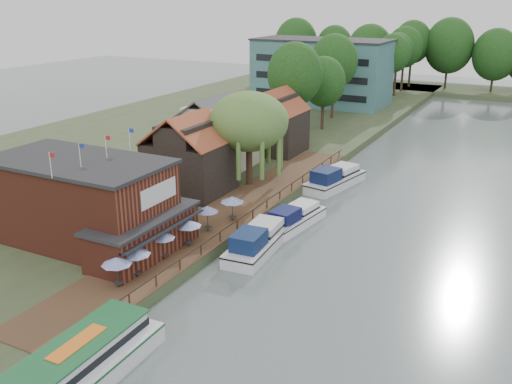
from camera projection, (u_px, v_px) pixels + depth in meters
The scene contains 27 objects.
ground at pixel (253, 286), 43.55m from camera, with size 260.00×260.00×0.00m, color #505D5C.
land_bank at pixel (185, 139), 85.81m from camera, with size 50.00×140.00×1.00m, color #384728.
quay_deck at pixel (228, 214), 55.08m from camera, with size 6.00×50.00×0.10m, color #47301E.
quay_rail at pixel (255, 213), 54.17m from camera, with size 0.20×49.00×1.00m, color black, non-canonical shape.
pub at pixel (98, 204), 47.30m from camera, with size 20.00×11.00×7.30m, color maroon, non-canonical shape.
hotel_block at pixel (321, 71), 109.47m from camera, with size 25.40×12.40×12.30m, color #38666B, non-canonical shape.
cottage_a at pixel (189, 153), 60.11m from camera, with size 8.60×7.60×8.50m, color black, non-canonical shape.
cottage_b at pixel (214, 131), 69.80m from camera, with size 9.60×8.60×8.50m, color beige, non-canonical shape.
cottage_c at pixel (276, 121), 75.60m from camera, with size 7.60×7.60×8.50m, color black, non-canonical shape.
willow at pixel (249, 139), 62.02m from camera, with size 8.60×8.60×10.43m, color #476B2D, non-canonical shape.
umbrella_0 at pixel (118, 272), 40.80m from camera, with size 2.23×2.23×2.38m, color #1C359A, non-canonical shape.
umbrella_1 at pixel (136, 262), 42.31m from camera, with size 2.27×2.27×2.38m, color navy, non-canonical shape.
umbrella_2 at pixel (163, 246), 45.17m from camera, with size 2.00×2.00×2.38m, color navy, non-canonical shape.
umbrella_3 at pixel (188, 233), 47.51m from camera, with size 2.25×2.25×2.38m, color #1C3C9A, non-canonical shape.
umbrella_4 at pixel (208, 218), 50.64m from camera, with size 2.01×2.01×2.38m, color navy, non-canonical shape.
umbrella_5 at pixel (232, 209), 52.98m from camera, with size 2.22×2.22×2.38m, color #1C329A, non-canonical shape.
cruiser_0 at pixel (258, 238), 49.15m from camera, with size 3.33×10.31×2.52m, color silver, non-canonical shape.
cruiser_1 at pixel (295, 215), 54.57m from camera, with size 3.01×9.33×2.24m, color white, non-canonical shape.
cruiser_2 at pixel (335, 176), 65.74m from camera, with size 3.41×10.55×2.58m, color silver, non-canonical shape.
tour_boat at pixel (71, 370), 31.58m from camera, with size 3.69×13.05×2.85m, color silver, non-canonical shape.
swan at pixel (121, 370), 33.54m from camera, with size 0.44×0.44×0.44m, color white.
bank_tree_0 at pixel (294, 92), 80.85m from camera, with size 7.77×7.77×14.04m, color #143811, non-canonical shape.
bank_tree_1 at pixel (323, 93), 88.22m from camera, with size 6.75×6.75×11.34m, color #143811, non-canonical shape.
bank_tree_2 at pixel (333, 77), 95.77m from camera, with size 7.89×7.89×14.15m, color #143811, non-canonical shape.
bank_tree_3 at pixel (392, 68), 111.23m from camera, with size 6.61×6.61×13.19m, color #143811, non-canonical shape.
bank_tree_4 at pixel (396, 64), 117.76m from camera, with size 6.34×6.34×12.93m, color #143811, non-canonical shape.
bank_tree_5 at pixel (404, 59), 123.65m from camera, with size 7.68×7.68×13.84m, color #143811, non-canonical shape.
Camera 1 is at (18.11, -34.29, 21.10)m, focal length 40.00 mm.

